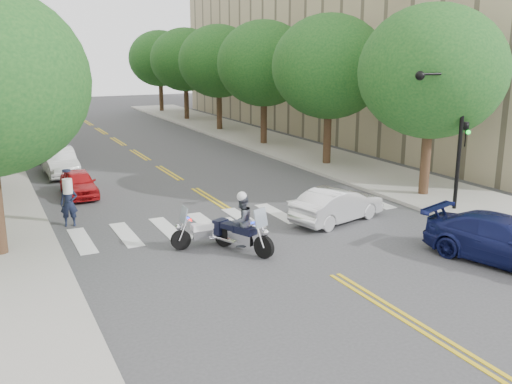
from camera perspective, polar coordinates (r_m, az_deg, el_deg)
ground at (r=17.24m, az=7.87°, el=-8.21°), size 140.00×140.00×0.00m
sidewalk_right at (r=40.26m, az=1.66°, el=4.90°), size 5.00×60.00×0.15m
tree_r_0 at (r=26.20m, az=17.19°, el=11.41°), size 6.40×6.40×8.45m
tree_r_1 at (r=32.51m, az=7.35°, el=12.31°), size 6.40×6.40×8.45m
tree_r_2 at (r=39.44m, az=0.80°, el=12.72°), size 6.40×6.40×8.45m
tree_r_3 at (r=46.71m, az=-3.77°, el=12.90°), size 6.40×6.40×8.45m
tree_r_4 at (r=54.18m, az=-7.09°, el=12.99°), size 6.40×6.40×8.45m
tree_r_5 at (r=61.79m, az=-9.61°, el=13.03°), size 6.40×6.40×8.45m
traffic_signal_pole at (r=23.80m, az=19.07°, el=6.61°), size 2.82×0.42×6.00m
motorcycle_police at (r=18.71m, az=-1.54°, el=-3.31°), size 1.28×2.39×2.05m
motorcycle_parked at (r=19.46m, az=-4.75°, el=-3.90°), size 2.27×0.50×1.47m
officer_standing at (r=22.54m, az=-18.20°, el=-1.09°), size 0.73×0.57×1.75m
convertible at (r=22.22m, az=8.14°, el=-1.27°), size 4.30×2.46×1.34m
sedan_blue at (r=19.36m, az=23.69°, el=-4.49°), size 3.49×5.42×1.46m
parked_car_a at (r=27.08m, az=-17.32°, el=0.85°), size 1.45×3.52×1.19m
parked_car_b at (r=31.90m, az=-19.02°, el=2.85°), size 1.54×4.29×1.41m
parked_car_c at (r=37.31m, az=-19.95°, el=4.28°), size 2.35×4.99×1.38m
parked_car_d at (r=42.15m, az=-22.14°, el=5.09°), size 2.05×4.61×1.31m
parked_car_e at (r=47.58m, az=-22.76°, el=5.99°), size 1.71×4.10×1.39m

